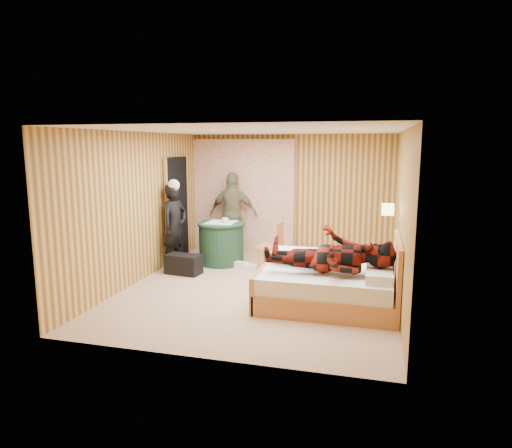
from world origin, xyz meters
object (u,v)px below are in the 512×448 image
(chair_far, at_px, (232,230))
(chair_near, at_px, (274,242))
(bed, at_px, (329,284))
(wall_lamp, at_px, (388,209))
(woman_standing, at_px, (175,226))
(man_on_bed, at_px, (330,244))
(man_at_table, at_px, (233,214))
(nightstand, at_px, (382,272))
(duffel_bag, at_px, (184,264))
(round_table, at_px, (221,243))

(chair_far, distance_m, chair_near, 1.42)
(chair_far, bearing_deg, bed, -51.25)
(wall_lamp, relative_size, woman_standing, 0.16)
(wall_lamp, height_order, man_on_bed, man_on_bed)
(wall_lamp, bearing_deg, man_at_table, 151.25)
(nightstand, relative_size, duffel_bag, 0.92)
(wall_lamp, relative_size, nightstand, 0.46)
(nightstand, xyz_separation_m, woman_standing, (-3.73, 0.34, 0.51))
(wall_lamp, distance_m, man_at_table, 3.50)
(chair_near, height_order, duffel_bag, chair_near)
(nightstand, height_order, man_on_bed, man_on_bed)
(round_table, bearing_deg, bed, -38.22)
(round_table, distance_m, man_on_bed, 3.08)
(round_table, height_order, man_at_table, man_at_table)
(round_table, bearing_deg, nightstand, -15.95)
(chair_near, relative_size, duffel_bag, 1.44)
(duffel_bag, relative_size, man_on_bed, 0.35)
(chair_near, distance_m, man_on_bed, 2.21)
(chair_far, distance_m, woman_standing, 1.46)
(man_at_table, xyz_separation_m, man_on_bed, (2.27, -2.77, 0.08))
(chair_near, bearing_deg, wall_lamp, 77.20)
(chair_near, bearing_deg, man_at_table, -124.70)
(wall_lamp, height_order, bed, wall_lamp)
(duffel_bag, bearing_deg, woman_standing, 138.58)
(chair_far, height_order, man_on_bed, man_on_bed)
(wall_lamp, distance_m, chair_far, 3.54)
(wall_lamp, relative_size, round_table, 0.28)
(nightstand, xyz_separation_m, man_on_bed, (-0.73, -1.14, 0.66))
(woman_standing, distance_m, man_on_bed, 3.35)
(nightstand, xyz_separation_m, duffel_bag, (-3.42, -0.00, -0.11))
(wall_lamp, relative_size, man_at_table, 0.15)
(wall_lamp, height_order, nightstand, wall_lamp)
(wall_lamp, relative_size, chair_near, 0.29)
(duffel_bag, height_order, man_on_bed, man_on_bed)
(chair_near, distance_m, woman_standing, 1.86)
(wall_lamp, distance_m, duffel_bag, 3.64)
(bed, height_order, chair_near, bed)
(duffel_bag, distance_m, man_at_table, 1.82)
(duffel_bag, bearing_deg, man_at_table, 82.54)
(bed, distance_m, round_table, 2.87)
(round_table, bearing_deg, chair_near, -10.05)
(bed, bearing_deg, man_on_bed, -84.66)
(chair_near, relative_size, man_on_bed, 0.50)
(nightstand, bearing_deg, round_table, 164.05)
(wall_lamp, xyz_separation_m, man_on_bed, (-0.77, -1.10, -0.36))
(nightstand, height_order, round_table, round_table)
(chair_near, relative_size, woman_standing, 0.56)
(man_on_bed, bearing_deg, man_at_table, 129.36)
(chair_near, bearing_deg, nightstand, 77.89)
(wall_lamp, bearing_deg, man_on_bed, -125.08)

